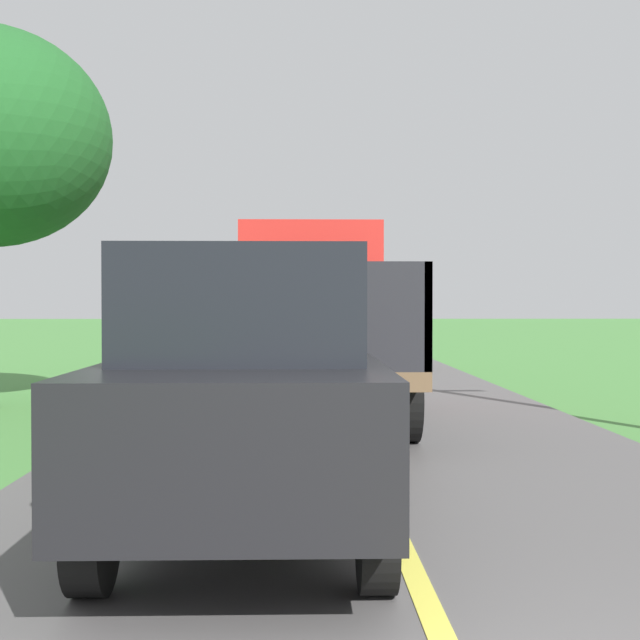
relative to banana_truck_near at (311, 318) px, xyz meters
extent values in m
cube|color=#2D2D30|center=(0.00, -0.90, -0.78)|extent=(0.90, 5.51, 0.24)
cube|color=brown|center=(0.00, -0.90, -0.58)|extent=(2.30, 5.80, 0.20)
cube|color=red|center=(0.00, 1.05, 0.47)|extent=(2.10, 1.90, 1.90)
cube|color=black|center=(0.00, 2.01, 0.80)|extent=(1.78, 0.02, 0.76)
cube|color=#232328|center=(-1.11, -1.87, 0.07)|extent=(0.08, 3.85, 1.10)
cube|color=#232328|center=(1.11, -1.87, 0.07)|extent=(0.08, 3.85, 1.10)
cube|color=#232328|center=(0.00, -3.76, 0.07)|extent=(2.30, 0.08, 1.10)
cube|color=#232328|center=(0.00, 0.01, 0.07)|extent=(2.30, 0.08, 1.10)
cylinder|color=black|center=(-1.05, 0.90, -0.88)|extent=(0.28, 1.00, 1.00)
cylinder|color=black|center=(1.05, 0.90, -0.88)|extent=(0.28, 1.00, 1.00)
cylinder|color=black|center=(-1.05, -2.49, -0.88)|extent=(0.28, 1.00, 1.00)
cylinder|color=black|center=(1.05, -2.49, -0.88)|extent=(0.28, 1.00, 1.00)
ellipsoid|color=#ABD333|center=(-0.81, -3.42, -0.27)|extent=(0.54, 0.60, 0.46)
ellipsoid|color=#B2C023|center=(0.10, -1.70, 0.03)|extent=(0.52, 0.65, 0.47)
ellipsoid|color=#B3CE30|center=(0.50, -2.04, -0.33)|extent=(0.57, 0.60, 0.43)
ellipsoid|color=gold|center=(0.58, -1.11, -0.33)|extent=(0.54, 0.56, 0.41)
ellipsoid|color=#ACC12F|center=(-0.34, -0.99, -0.27)|extent=(0.44, 0.53, 0.42)
ellipsoid|color=gold|center=(-0.50, -3.34, -0.26)|extent=(0.47, 0.48, 0.42)
cube|color=#2D2D30|center=(-0.29, 10.67, -0.78)|extent=(0.90, 5.51, 0.24)
cube|color=brown|center=(-0.29, 10.67, -0.58)|extent=(2.30, 5.80, 0.20)
cube|color=silver|center=(-0.29, 12.62, 0.47)|extent=(2.10, 1.90, 1.90)
cube|color=black|center=(-0.29, 13.58, 0.80)|extent=(1.78, 0.02, 0.76)
cube|color=brown|center=(-1.40, 9.70, 0.07)|extent=(0.08, 3.85, 1.10)
cube|color=brown|center=(0.82, 9.70, 0.07)|extent=(0.08, 3.85, 1.10)
cube|color=brown|center=(-0.29, 7.81, 0.07)|extent=(2.30, 0.08, 1.10)
cube|color=brown|center=(-0.29, 11.58, 0.07)|extent=(2.30, 0.08, 1.10)
cylinder|color=black|center=(-1.34, 12.47, -0.88)|extent=(0.28, 1.00, 1.00)
cylinder|color=black|center=(0.76, 12.47, -0.88)|extent=(0.28, 1.00, 1.00)
cylinder|color=black|center=(-1.34, 9.08, -0.88)|extent=(0.28, 1.00, 1.00)
cylinder|color=black|center=(0.76, 9.08, -0.88)|extent=(0.28, 1.00, 1.00)
ellipsoid|color=#B8CF31|center=(0.05, 8.29, -0.31)|extent=(0.51, 0.65, 0.41)
ellipsoid|color=#A7C931|center=(-1.01, 10.31, 0.02)|extent=(0.53, 0.52, 0.36)
ellipsoid|color=#AAD11E|center=(0.12, 10.33, 0.37)|extent=(0.45, 0.49, 0.46)
ellipsoid|color=gold|center=(-0.52, 10.01, -0.32)|extent=(0.55, 0.51, 0.45)
ellipsoid|color=#A5CC22|center=(0.04, 8.23, 0.33)|extent=(0.43, 0.48, 0.44)
ellipsoid|color=#A7BD1F|center=(-0.59, 10.84, 0.34)|extent=(0.52, 0.57, 0.46)
ellipsoid|color=#BAD22A|center=(-0.13, 8.73, 0.34)|extent=(0.56, 0.69, 0.37)
ellipsoid|color=#B0D01A|center=(-0.82, 9.52, 0.03)|extent=(0.47, 0.55, 0.51)
ellipsoid|color=#A5BE29|center=(-0.51, 10.59, 0.05)|extent=(0.58, 0.58, 0.43)
ellipsoid|color=#B2C926|center=(-0.16, 8.70, -0.29)|extent=(0.59, 0.59, 0.40)
ellipsoid|color=#A9C22A|center=(-0.21, 8.72, -0.29)|extent=(0.58, 0.62, 0.39)
ellipsoid|color=#B5D21B|center=(-0.37, 8.43, 0.02)|extent=(0.50, 0.50, 0.43)
ellipsoid|color=#AEBC23|center=(0.05, 11.14, 0.02)|extent=(0.54, 0.51, 0.46)
cube|color=black|center=(-0.52, -6.38, -0.57)|extent=(1.70, 4.10, 0.80)
cube|color=black|center=(-0.52, -6.58, 0.18)|extent=(1.44, 2.05, 0.70)
cylinder|color=black|center=(-1.29, -5.11, -1.06)|extent=(0.20, 0.64, 0.64)
cylinder|color=black|center=(0.25, -5.11, -1.06)|extent=(0.20, 0.64, 0.64)
cylinder|color=black|center=(-1.29, -7.65, -1.06)|extent=(0.20, 0.64, 0.64)
cylinder|color=black|center=(0.25, -7.65, -1.06)|extent=(0.20, 0.64, 0.64)
camera|label=1|loc=(-0.17, -12.31, 0.19)|focal=48.48mm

